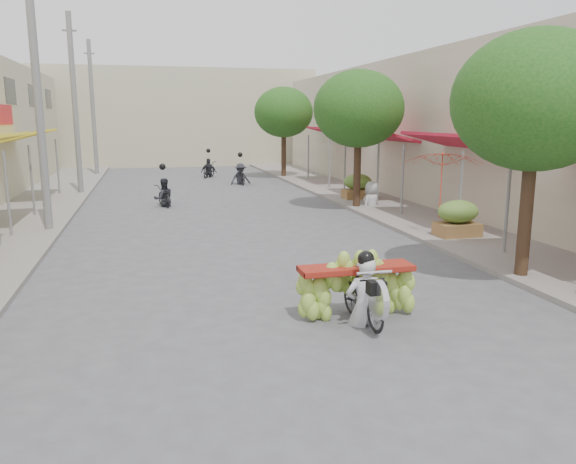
% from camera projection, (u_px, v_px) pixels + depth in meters
% --- Properties ---
extents(ground, '(120.00, 120.00, 0.00)m').
position_uv_depth(ground, '(350.00, 394.00, 7.13)').
color(ground, '#56565B').
rests_on(ground, ground).
extents(sidewalk_left, '(4.00, 60.00, 0.12)m').
position_uv_depth(sidewalk_left, '(15.00, 216.00, 19.73)').
color(sidewalk_left, gray).
rests_on(sidewalk_left, ground).
extents(sidewalk_right, '(4.00, 60.00, 0.12)m').
position_uv_depth(sidewalk_right, '(384.00, 202.00, 23.04)').
color(sidewalk_right, gray).
rests_on(sidewalk_right, ground).
extents(shophouse_row_right, '(9.77, 40.00, 6.00)m').
position_uv_depth(shophouse_row_right, '(511.00, 130.00, 22.69)').
color(shophouse_row_right, beige).
rests_on(shophouse_row_right, ground).
extents(far_building, '(20.00, 6.00, 7.00)m').
position_uv_depth(far_building, '(178.00, 118.00, 42.57)').
color(far_building, '#BAB393').
rests_on(far_building, ground).
extents(utility_pole_mid, '(0.60, 0.24, 8.00)m').
position_uv_depth(utility_pole_mid, '(38.00, 98.00, 16.46)').
color(utility_pole_mid, slate).
rests_on(utility_pole_mid, ground).
extents(utility_pole_far, '(0.60, 0.24, 8.00)m').
position_uv_depth(utility_pole_far, '(75.00, 105.00, 25.02)').
color(utility_pole_far, slate).
rests_on(utility_pole_far, ground).
extents(utility_pole_back, '(0.60, 0.24, 8.00)m').
position_uv_depth(utility_pole_back, '(93.00, 109.00, 33.58)').
color(utility_pole_back, slate).
rests_on(utility_pole_back, ground).
extents(street_tree_near, '(3.40, 3.40, 5.25)m').
position_uv_depth(street_tree_near, '(535.00, 101.00, 11.46)').
color(street_tree_near, '#3A2719').
rests_on(street_tree_near, ground).
extents(street_tree_mid, '(3.40, 3.40, 5.25)m').
position_uv_depth(street_tree_mid, '(359.00, 109.00, 20.97)').
color(street_tree_mid, '#3A2719').
rests_on(street_tree_mid, ground).
extents(street_tree_far, '(3.40, 3.40, 5.25)m').
position_uv_depth(street_tree_far, '(284.00, 112.00, 32.39)').
color(street_tree_far, '#3A2719').
rests_on(street_tree_far, ground).
extents(produce_crate_mid, '(1.20, 0.88, 1.16)m').
position_uv_depth(produce_crate_mid, '(458.00, 216.00, 16.07)').
color(produce_crate_mid, brown).
rests_on(produce_crate_mid, ground).
extents(produce_crate_far, '(1.20, 0.88, 1.16)m').
position_uv_depth(produce_crate_far, '(358.00, 184.00, 23.67)').
color(produce_crate_far, brown).
rests_on(produce_crate_far, ground).
extents(banana_motorbike, '(2.20, 1.79, 2.18)m').
position_uv_depth(banana_motorbike, '(361.00, 280.00, 9.59)').
color(banana_motorbike, black).
rests_on(banana_motorbike, ground).
extents(market_umbrella, '(2.22, 2.22, 1.95)m').
position_uv_depth(market_umbrella, '(444.00, 150.00, 15.83)').
color(market_umbrella, red).
rests_on(market_umbrella, ground).
extents(pedestrian, '(1.06, 0.94, 1.85)m').
position_uv_depth(pedestrian, '(372.00, 181.00, 21.79)').
color(pedestrian, silver).
rests_on(pedestrian, ground).
extents(bg_motorbike_a, '(0.88, 1.56, 1.95)m').
position_uv_depth(bg_motorbike_a, '(163.00, 187.00, 22.22)').
color(bg_motorbike_a, black).
rests_on(bg_motorbike_a, ground).
extents(bg_motorbike_b, '(1.10, 1.76, 1.95)m').
position_uv_depth(bg_motorbike_b, '(240.00, 169.00, 29.57)').
color(bg_motorbike_b, black).
rests_on(bg_motorbike_b, ground).
extents(bg_motorbike_c, '(1.25, 1.74, 1.95)m').
position_uv_depth(bg_motorbike_c, '(209.00, 164.00, 33.26)').
color(bg_motorbike_c, black).
rests_on(bg_motorbike_c, ground).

